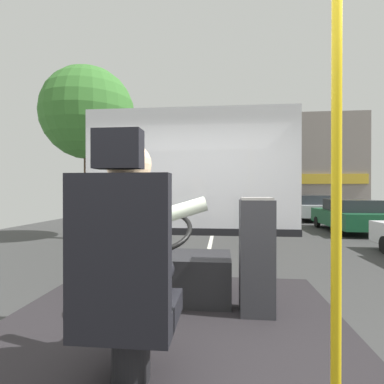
# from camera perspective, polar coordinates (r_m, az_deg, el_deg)

# --- Properties ---
(ground) EXTENTS (18.00, 44.00, 0.06)m
(ground) POSITION_cam_1_polar(r_m,az_deg,el_deg) (10.78, 3.75, -8.65)
(ground) COLOR #363636
(driver_seat) EXTENTS (0.48, 0.48, 1.27)m
(driver_seat) POSITION_cam_1_polar(r_m,az_deg,el_deg) (1.58, -12.47, -16.68)
(driver_seat) COLOR black
(driver_seat) RESTS_ON bus_floor
(bus_driver) EXTENTS (0.79, 0.57, 0.83)m
(bus_driver) POSITION_cam_1_polar(r_m,az_deg,el_deg) (1.64, -11.28, -9.21)
(bus_driver) COLOR black
(bus_driver) RESTS_ON driver_seat
(steering_console) EXTENTS (1.10, 1.00, 0.83)m
(steering_console) POSITION_cam_1_polar(r_m,az_deg,el_deg) (2.85, -4.18, -15.25)
(steering_console) COLOR black
(steering_console) RESTS_ON bus_floor
(handrail_pole) EXTENTS (0.04, 0.04, 1.95)m
(handrail_pole) POSITION_cam_1_polar(r_m,az_deg,el_deg) (1.46, 25.62, -0.11)
(handrail_pole) COLOR gold
(handrail_pole) RESTS_ON bus_floor
(fare_box) EXTENTS (0.27, 0.26, 0.93)m
(fare_box) POSITION_cam_1_polar(r_m,az_deg,el_deg) (2.52, 12.09, -11.66)
(fare_box) COLOR #333338
(fare_box) RESTS_ON bus_floor
(windshield_panel) EXTENTS (2.50, 0.08, 1.48)m
(windshield_panel) POSITION_cam_1_polar(r_m,az_deg,el_deg) (3.48, -0.42, 1.32)
(windshield_panel) COLOR silver
(street_tree) EXTENTS (3.10, 3.10, 5.82)m
(street_tree) POSITION_cam_1_polar(r_m,az_deg,el_deg) (11.12, -19.05, 13.77)
(street_tree) COLOR #4C3828
(street_tree) RESTS_ON ground
(shop_building) EXTENTS (9.42, 5.67, 6.41)m
(shop_building) POSITION_cam_1_polar(r_m,az_deg,el_deg) (22.06, 16.45, 4.36)
(shop_building) COLOR gray
(shop_building) RESTS_ON ground
(parked_car_green) EXTENTS (1.82, 4.03, 1.29)m
(parked_car_green) POSITION_cam_1_polar(r_m,az_deg,el_deg) (13.60, 27.56, -3.89)
(parked_car_green) COLOR #195633
(parked_car_green) RESTS_ON ground
(parked_car_silver) EXTENTS (1.97, 4.16, 1.38)m
(parked_car_silver) POSITION_cam_1_polar(r_m,az_deg,el_deg) (18.11, 21.48, -2.67)
(parked_car_silver) COLOR silver
(parked_car_silver) RESTS_ON ground
(parked_car_black) EXTENTS (1.86, 4.01, 1.31)m
(parked_car_black) POSITION_cam_1_polar(r_m,az_deg,el_deg) (24.09, 17.01, -2.00)
(parked_car_black) COLOR black
(parked_car_black) RESTS_ON ground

